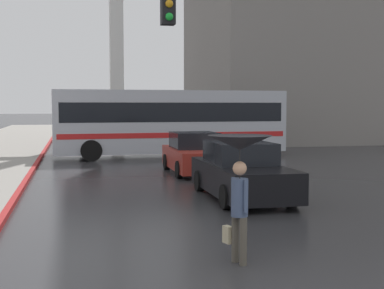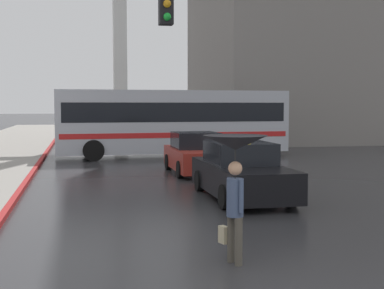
{
  "view_description": "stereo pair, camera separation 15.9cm",
  "coord_description": "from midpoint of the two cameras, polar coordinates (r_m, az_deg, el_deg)",
  "views": [
    {
      "loc": [
        -2.76,
        -6.25,
        2.52
      ],
      "look_at": [
        0.5,
        8.41,
        1.4
      ],
      "focal_mm": 50.0,
      "sensor_mm": 36.0,
      "label": 1
    },
    {
      "loc": [
        -2.6,
        -6.28,
        2.52
      ],
      "look_at": [
        0.5,
        8.41,
        1.4
      ],
      "focal_mm": 50.0,
      "sensor_mm": 36.0,
      "label": 2
    }
  ],
  "objects": [
    {
      "name": "taxi",
      "position": [
        14.5,
        4.99,
        -3.0
      ],
      "size": [
        1.91,
        4.48,
        1.67
      ],
      "rotation": [
        0.0,
        0.0,
        3.14
      ],
      "color": "black",
      "rests_on": "ground_plane"
    },
    {
      "name": "pedestrian_with_umbrella",
      "position": [
        8.39,
        4.56,
        -1.66
      ],
      "size": [
        1.01,
        1.01,
        2.04
      ],
      "rotation": [
        0.0,
        0.0,
        1.87
      ],
      "color": "#4C473D",
      "rests_on": "ground_plane"
    },
    {
      "name": "traffic_light",
      "position": [
        11.02,
        -14.02,
        10.26
      ],
      "size": [
        3.93,
        0.38,
        5.25
      ],
      "color": "black",
      "rests_on": "ground_plane"
    },
    {
      "name": "sedan_red",
      "position": [
        19.75,
        0.09,
        -1.08
      ],
      "size": [
        1.91,
        4.09,
        1.5
      ],
      "rotation": [
        0.0,
        0.0,
        3.14
      ],
      "color": "#A52D23",
      "rests_on": "ground_plane"
    },
    {
      "name": "city_bus",
      "position": [
        25.85,
        -2.53,
        2.61
      ],
      "size": [
        11.13,
        3.02,
        3.2
      ],
      "rotation": [
        0.0,
        0.0,
        1.61
      ],
      "color": "#B2B7C1",
      "rests_on": "ground_plane"
    }
  ]
}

